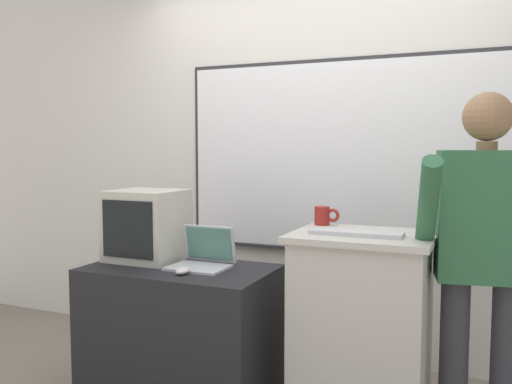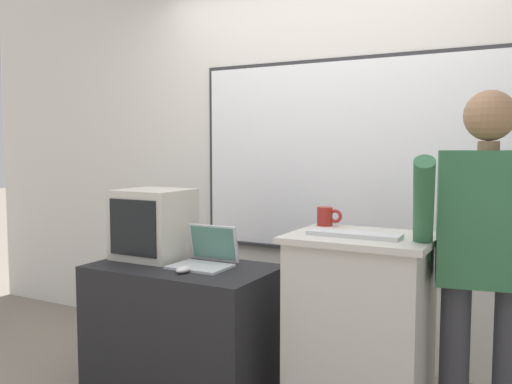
{
  "view_description": "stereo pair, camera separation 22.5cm",
  "coord_description": "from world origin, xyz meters",
  "px_view_note": "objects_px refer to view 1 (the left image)",
  "views": [
    {
      "loc": [
        1.03,
        -2.07,
        1.39
      ],
      "look_at": [
        -0.05,
        0.41,
        1.16
      ],
      "focal_mm": 38.0,
      "sensor_mm": 36.0,
      "label": 1
    },
    {
      "loc": [
        1.23,
        -1.97,
        1.39
      ],
      "look_at": [
        -0.05,
        0.41,
        1.16
      ],
      "focal_mm": 38.0,
      "sensor_mm": 36.0,
      "label": 2
    }
  ],
  "objects_px": {
    "wireless_keyboard": "(356,233)",
    "coffee_mug": "(323,216)",
    "side_desk": "(181,335)",
    "crt_monitor": "(147,225)",
    "computer_mouse_by_laptop": "(183,271)",
    "person_presenter": "(483,247)",
    "lectern_podium": "(361,332)",
    "laptop": "(204,256)"
  },
  "relations": [
    {
      "from": "coffee_mug",
      "to": "side_desk",
      "type": "bearing_deg",
      "value": -156.13
    },
    {
      "from": "person_presenter",
      "to": "crt_monitor",
      "type": "bearing_deg",
      "value": 171.75
    },
    {
      "from": "wireless_keyboard",
      "to": "computer_mouse_by_laptop",
      "type": "distance_m",
      "value": 0.88
    },
    {
      "from": "person_presenter",
      "to": "laptop",
      "type": "height_order",
      "value": "person_presenter"
    },
    {
      "from": "wireless_keyboard",
      "to": "crt_monitor",
      "type": "xyz_separation_m",
      "value": [
        -1.21,
        0.05,
        -0.04
      ]
    },
    {
      "from": "laptop",
      "to": "crt_monitor",
      "type": "distance_m",
      "value": 0.41
    },
    {
      "from": "laptop",
      "to": "wireless_keyboard",
      "type": "bearing_deg",
      "value": -1.54
    },
    {
      "from": "wireless_keyboard",
      "to": "laptop",
      "type": "bearing_deg",
      "value": 178.46
    },
    {
      "from": "crt_monitor",
      "to": "wireless_keyboard",
      "type": "bearing_deg",
      "value": -2.21
    },
    {
      "from": "wireless_keyboard",
      "to": "coffee_mug",
      "type": "distance_m",
      "value": 0.36
    },
    {
      "from": "lectern_podium",
      "to": "side_desk",
      "type": "xyz_separation_m",
      "value": [
        -0.96,
        -0.11,
        -0.12
      ]
    },
    {
      "from": "person_presenter",
      "to": "crt_monitor",
      "type": "relative_size",
      "value": 4.11
    },
    {
      "from": "coffee_mug",
      "to": "crt_monitor",
      "type": "bearing_deg",
      "value": -167.3
    },
    {
      "from": "person_presenter",
      "to": "lectern_podium",
      "type": "bearing_deg",
      "value": 175.6
    },
    {
      "from": "lectern_podium",
      "to": "coffee_mug",
      "type": "distance_m",
      "value": 0.63
    },
    {
      "from": "side_desk",
      "to": "computer_mouse_by_laptop",
      "type": "distance_m",
      "value": 0.43
    },
    {
      "from": "person_presenter",
      "to": "wireless_keyboard",
      "type": "distance_m",
      "value": 0.57
    },
    {
      "from": "side_desk",
      "to": "computer_mouse_by_laptop",
      "type": "xyz_separation_m",
      "value": [
        0.1,
        -0.14,
        0.39
      ]
    },
    {
      "from": "lectern_podium",
      "to": "crt_monitor",
      "type": "height_order",
      "value": "crt_monitor"
    },
    {
      "from": "lectern_podium",
      "to": "person_presenter",
      "type": "height_order",
      "value": "person_presenter"
    },
    {
      "from": "side_desk",
      "to": "crt_monitor",
      "type": "xyz_separation_m",
      "value": [
        -0.27,
        0.09,
        0.57
      ]
    },
    {
      "from": "side_desk",
      "to": "computer_mouse_by_laptop",
      "type": "relative_size",
      "value": 9.92
    },
    {
      "from": "lectern_podium",
      "to": "wireless_keyboard",
      "type": "bearing_deg",
      "value": -104.74
    },
    {
      "from": "lectern_podium",
      "to": "computer_mouse_by_laptop",
      "type": "distance_m",
      "value": 0.93
    },
    {
      "from": "computer_mouse_by_laptop",
      "to": "crt_monitor",
      "type": "xyz_separation_m",
      "value": [
        -0.37,
        0.23,
        0.18
      ]
    },
    {
      "from": "side_desk",
      "to": "person_presenter",
      "type": "bearing_deg",
      "value": 6.59
    },
    {
      "from": "coffee_mug",
      "to": "laptop",
      "type": "bearing_deg",
      "value": -157.63
    },
    {
      "from": "wireless_keyboard",
      "to": "computer_mouse_by_laptop",
      "type": "relative_size",
      "value": 4.34
    },
    {
      "from": "person_presenter",
      "to": "coffee_mug",
      "type": "bearing_deg",
      "value": 159.2
    },
    {
      "from": "side_desk",
      "to": "crt_monitor",
      "type": "bearing_deg",
      "value": 161.45
    },
    {
      "from": "lectern_podium",
      "to": "coffee_mug",
      "type": "relative_size",
      "value": 7.21
    },
    {
      "from": "computer_mouse_by_laptop",
      "to": "crt_monitor",
      "type": "distance_m",
      "value": 0.47
    },
    {
      "from": "crt_monitor",
      "to": "coffee_mug",
      "type": "distance_m",
      "value": 1.0
    },
    {
      "from": "side_desk",
      "to": "wireless_keyboard",
      "type": "height_order",
      "value": "wireless_keyboard"
    },
    {
      "from": "side_desk",
      "to": "wireless_keyboard",
      "type": "distance_m",
      "value": 1.12
    },
    {
      "from": "lectern_podium",
      "to": "wireless_keyboard",
      "type": "xyz_separation_m",
      "value": [
        -0.02,
        -0.07,
        0.5
      ]
    },
    {
      "from": "person_presenter",
      "to": "computer_mouse_by_laptop",
      "type": "distance_m",
      "value": 1.43
    },
    {
      "from": "computer_mouse_by_laptop",
      "to": "coffee_mug",
      "type": "relative_size",
      "value": 0.74
    },
    {
      "from": "lectern_podium",
      "to": "computer_mouse_by_laptop",
      "type": "height_order",
      "value": "lectern_podium"
    },
    {
      "from": "laptop",
      "to": "person_presenter",
      "type": "bearing_deg",
      "value": 4.37
    },
    {
      "from": "computer_mouse_by_laptop",
      "to": "wireless_keyboard",
      "type": "bearing_deg",
      "value": 12.17
    },
    {
      "from": "wireless_keyboard",
      "to": "side_desk",
      "type": "bearing_deg",
      "value": -177.3
    }
  ]
}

